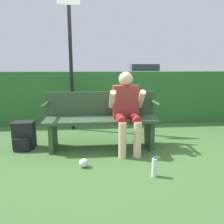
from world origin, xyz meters
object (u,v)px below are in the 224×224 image
object	(u,v)px
backpack	(24,136)
water_bottle	(154,167)
park_bench	(102,119)
signpost	(70,51)
parked_car	(144,75)
person_seated	(127,107)

from	to	relation	value
backpack	water_bottle	bearing A→B (deg)	-30.87
park_bench	signpost	bearing A→B (deg)	117.73
signpost	parked_car	distance (m)	11.74
signpost	park_bench	bearing A→B (deg)	-62.27
water_bottle	person_seated	bearing A→B (deg)	101.77
water_bottle	backpack	bearing A→B (deg)	149.13
person_seated	signpost	size ratio (longest dim) A/B	0.44
backpack	parked_car	distance (m)	12.89
backpack	park_bench	bearing A→B (deg)	-0.87
parked_car	person_seated	bearing A→B (deg)	-100.72
park_bench	person_seated	bearing A→B (deg)	-18.78
signpost	backpack	bearing A→B (deg)	-123.54
person_seated	backpack	xyz separation A→B (m)	(-1.58, 0.15, -0.46)
backpack	signpost	distance (m)	1.81
signpost	parked_car	xyz separation A→B (m)	(4.02, 10.99, -0.89)
water_bottle	parked_car	xyz separation A→B (m)	(2.91, 13.06, 0.55)
backpack	person_seated	bearing A→B (deg)	-5.26
water_bottle	signpost	bearing A→B (deg)	118.10
person_seated	water_bottle	size ratio (longest dim) A/B	4.89
park_bench	parked_car	size ratio (longest dim) A/B	0.44
person_seated	signpost	world-z (taller)	signpost
person_seated	parked_car	world-z (taller)	parked_car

